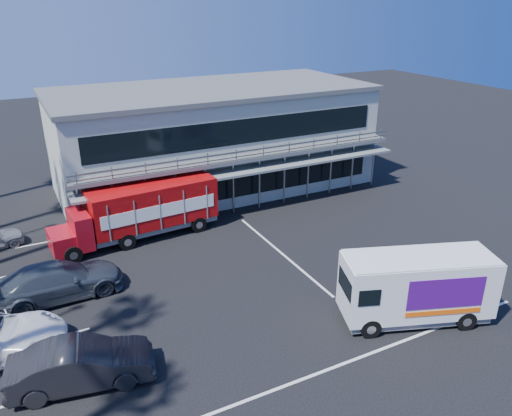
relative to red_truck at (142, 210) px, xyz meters
name	(u,v)px	position (x,y,z in m)	size (l,w,h in m)	color
ground	(276,288)	(4.19, -8.45, -1.76)	(120.00, 120.00, 0.00)	black
building	(213,137)	(7.19, 6.49, 1.89)	(22.40, 12.00, 7.30)	#A4AB9D
red_truck	(142,210)	(0.00, 0.00, 0.00)	(9.69, 2.99, 3.21)	maroon
white_van	(417,287)	(8.25, -13.45, -0.11)	(6.76, 4.23, 3.12)	silver
parked_car_b	(82,365)	(-5.31, -10.95, -0.92)	(1.79, 5.14, 1.69)	black
parked_car_d	(58,281)	(-5.31, -4.45, -0.90)	(2.41, 5.92, 1.72)	#313842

